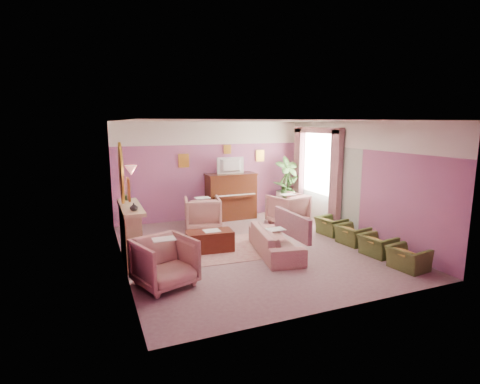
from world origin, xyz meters
name	(u,v)px	position (x,y,z in m)	size (l,w,h in m)	color
floor	(253,248)	(0.00, 0.00, 0.00)	(5.50, 6.00, 0.01)	#826267
ceiling	(254,121)	(0.00, 0.00, 2.80)	(5.50, 6.00, 0.01)	beige
wall_back	(211,171)	(0.00, 3.00, 1.40)	(5.50, 0.02, 2.80)	#834D85
wall_front	(339,219)	(0.00, -3.00, 1.40)	(5.50, 0.02, 2.80)	#834D85
wall_left	(120,196)	(-2.75, 0.00, 1.40)	(0.02, 6.00, 2.80)	#834D85
wall_right	(356,179)	(2.75, 0.00, 1.40)	(0.02, 6.00, 2.80)	#834D85
picture_rail_band	(210,133)	(0.00, 2.99, 2.47)	(5.50, 0.01, 0.65)	white
stripe_panel	(324,185)	(2.73, 1.30, 1.07)	(0.01, 3.00, 2.15)	#B1BBAE
fireplace_surround	(130,235)	(-2.59, 0.20, 0.55)	(0.30, 1.40, 1.10)	tan
fireplace_inset	(136,242)	(-2.49, 0.20, 0.40)	(0.18, 0.72, 0.68)	black
fire_ember	(138,250)	(-2.45, 0.20, 0.22)	(0.06, 0.54, 0.10)	#EF2700
mantel_shelf	(131,207)	(-2.56, 0.20, 1.12)	(0.40, 1.55, 0.07)	tan
hearth	(142,259)	(-2.39, 0.20, 0.01)	(0.55, 1.50, 0.02)	tan
mirror_frame	(121,173)	(-2.70, 0.20, 1.80)	(0.04, 0.72, 1.20)	gold
mirror_glass	(122,173)	(-2.67, 0.20, 1.80)	(0.01, 0.60, 1.06)	white
sconce_shade	(131,170)	(-2.62, -0.85, 1.98)	(0.20, 0.20, 0.16)	#E4806C
piano	(231,197)	(0.50, 2.68, 0.65)	(1.40, 0.60, 1.30)	#482112
piano_keyshelf	(235,196)	(0.50, 2.33, 0.72)	(1.30, 0.12, 0.06)	#482112
piano_keys	(235,195)	(0.50, 2.33, 0.76)	(1.20, 0.08, 0.02)	white
piano_top	(231,174)	(0.50, 2.68, 1.31)	(1.45, 0.65, 0.04)	#482112
television	(231,164)	(0.50, 2.63, 1.60)	(0.80, 0.12, 0.48)	black
print_back_left	(184,161)	(-0.80, 2.96, 1.72)	(0.30, 0.03, 0.38)	gold
print_back_right	(260,156)	(1.55, 2.96, 1.78)	(0.26, 0.03, 0.34)	gold
print_back_mid	(227,149)	(0.50, 2.96, 2.00)	(0.22, 0.03, 0.26)	gold
print_left_wall	(128,189)	(-2.71, -1.20, 1.72)	(0.03, 0.28, 0.36)	gold
window_blind	(319,161)	(2.70, 1.55, 1.70)	(0.03, 1.40, 1.80)	beige
curtain_left	(336,180)	(2.62, 0.63, 1.30)	(0.16, 0.34, 2.60)	#85535D
curtain_right	(299,172)	(2.62, 2.47, 1.30)	(0.16, 0.34, 2.60)	#85535D
pelmet	(317,130)	(2.62, 1.55, 2.56)	(0.16, 2.20, 0.16)	#85535D
mantel_plant	(128,194)	(-2.55, 0.75, 1.29)	(0.16, 0.16, 0.28)	#3B692E
mantel_vase	(134,207)	(-2.55, -0.30, 1.23)	(0.16, 0.16, 0.16)	white
area_rug	(218,249)	(-0.75, 0.23, 0.01)	(2.50, 1.80, 0.01)	#A7736E
coffee_table	(210,241)	(-0.94, 0.21, 0.23)	(1.00, 0.50, 0.45)	#47190F
table_paper	(212,231)	(-0.89, 0.21, 0.46)	(0.35, 0.28, 0.01)	silver
sofa	(275,236)	(0.31, -0.48, 0.38)	(0.63, 1.89, 0.76)	tan
sofa_throw	(292,225)	(0.71, -0.48, 0.60)	(0.10, 1.43, 0.52)	#85535D
floral_armchair_left	(203,211)	(-0.57, 1.97, 0.47)	(0.90, 0.90, 0.93)	tan
floral_armchair_right	(288,207)	(1.73, 1.52, 0.47)	(0.90, 0.90, 0.93)	tan
floral_armchair_front	(165,260)	(-2.18, -1.19, 0.47)	(0.90, 0.90, 0.93)	tan
olive_chair_a	(408,255)	(2.24, -2.22, 0.29)	(0.47, 0.67, 0.58)	#4C5B28
olive_chair_b	(378,242)	(2.24, -1.40, 0.29)	(0.47, 0.67, 0.58)	#4C5B28
olive_chair_c	(352,232)	(2.24, -0.58, 0.29)	(0.47, 0.67, 0.58)	#4C5B28
olive_chair_d	(331,223)	(2.24, 0.24, 0.29)	(0.47, 0.67, 0.58)	#4C5B28
side_table	(284,202)	(2.25, 2.64, 0.35)	(0.52, 0.52, 0.70)	white
side_plant_big	(285,186)	(2.25, 2.64, 0.87)	(0.30, 0.30, 0.34)	#3B692E
side_plant_small	(290,187)	(2.37, 2.54, 0.84)	(0.16, 0.16, 0.28)	#3B692E
palm_pot	(287,209)	(2.22, 2.44, 0.17)	(0.34, 0.34, 0.34)	#A55F46
palm_plant	(287,180)	(2.22, 2.44, 1.06)	(0.76, 0.76, 1.44)	#3B692E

